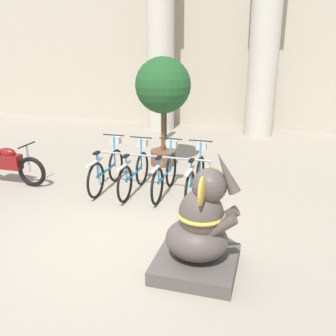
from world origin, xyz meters
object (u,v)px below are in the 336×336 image
bicycle_3 (196,177)px  motorcycle (5,164)px  bicycle_1 (135,172)px  potted_tree (163,90)px  person_pedestrian (164,106)px  bicycle_2 (165,174)px  bicycle_0 (107,169)px  elephant_statue (200,232)px

bicycle_3 → motorcycle: bicycle_3 is taller
bicycle_1 → potted_tree: 2.39m
motorcycle → person_pedestrian: 5.14m
bicycle_2 → motorcycle: bicycle_2 is taller
bicycle_0 → bicycle_3: (1.87, 0.03, 0.00)m
bicycle_3 → person_pedestrian: size_ratio=0.97×
bicycle_0 → bicycle_1: 0.63m
bicycle_2 → bicycle_3: same height
bicycle_0 → elephant_statue: (2.44, -2.41, 0.15)m
bicycle_3 → person_pedestrian: person_pedestrian is taller
bicycle_0 → bicycle_2: size_ratio=1.00×
bicycle_2 → elephant_statue: 2.72m
elephant_statue → potted_tree: 4.81m
bicycle_0 → motorcycle: size_ratio=0.86×
bicycle_3 → potted_tree: size_ratio=0.64×
person_pedestrian → motorcycle: bearing=-115.4°
person_pedestrian → bicycle_3: bearing=-65.8°
bicycle_0 → motorcycle: bicycle_0 is taller
bicycle_2 → elephant_statue: bearing=-63.9°
bicycle_1 → bicycle_3: same height
bicycle_0 → potted_tree: (0.66, 1.88, 1.43)m
bicycle_0 → person_pedestrian: 4.32m
bicycle_2 → potted_tree: 2.41m
bicycle_0 → elephant_statue: bearing=-44.6°
bicycle_1 → potted_tree: (0.03, 1.91, 1.43)m
bicycle_0 → bicycle_1: (0.62, -0.04, 0.00)m
elephant_statue → person_pedestrian: bearing=110.3°
motorcycle → bicycle_3: bearing=5.2°
bicycle_2 → person_pedestrian: size_ratio=0.97×
bicycle_2 → person_pedestrian: 4.47m
bicycle_2 → bicycle_3: size_ratio=1.00×
bicycle_1 → potted_tree: size_ratio=0.64×
bicycle_3 → potted_tree: 2.63m
person_pedestrian → potted_tree: 2.62m
bicycle_1 → bicycle_3: (1.25, 0.07, 0.00)m
bicycle_1 → motorcycle: bearing=-173.9°
bicycle_3 → elephant_statue: 2.51m
bicycle_0 → motorcycle: (-2.22, -0.34, 0.02)m
bicycle_0 → bicycle_1: bearing=-3.5°
bicycle_1 → person_pedestrian: (-0.66, 4.31, 0.63)m
elephant_statue → potted_tree: potted_tree is taller
bicycle_0 → bicycle_3: size_ratio=1.00×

